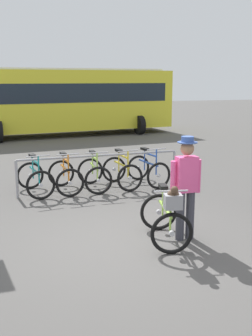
{
  "coord_description": "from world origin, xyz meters",
  "views": [
    {
      "loc": [
        -1.91,
        -5.98,
        2.61
      ],
      "look_at": [
        0.29,
        1.05,
        1.0
      ],
      "focal_mm": 43.57,
      "sensor_mm": 36.0,
      "label": 1
    }
  ],
  "objects_px": {
    "racked_bike_orange": "(65,176)",
    "bus_distant": "(66,98)",
    "racked_bike_yellow": "(122,172)",
    "featured_bicycle": "(167,215)",
    "racked_bike_lime": "(94,174)",
    "person_with_featured_bike": "(186,184)",
    "racked_bike_teal": "(35,179)",
    "racked_bike_blue": "(148,170)"
  },
  "relations": [
    {
      "from": "racked_bike_orange",
      "to": "featured_bicycle",
      "type": "xyz_separation_m",
      "value": [
        1.05,
        -3.63,
        0.12
      ]
    },
    {
      "from": "racked_bike_yellow",
      "to": "featured_bicycle",
      "type": "distance_m",
      "value": 3.68
    },
    {
      "from": "racked_bike_orange",
      "to": "person_with_featured_bike",
      "type": "bearing_deg",
      "value": -68.03
    },
    {
      "from": "racked_bike_orange",
      "to": "bus_distant",
      "type": "relative_size",
      "value": 0.11
    },
    {
      "from": "racked_bike_yellow",
      "to": "racked_bike_blue",
      "type": "distance_m",
      "value": 0.7
    },
    {
      "from": "racked_bike_teal",
      "to": "racked_bike_lime",
      "type": "bearing_deg",
      "value": 1.3
    },
    {
      "from": "racked_bike_blue",
      "to": "racked_bike_teal",
      "type": "bearing_deg",
      "value": -178.7
    },
    {
      "from": "racked_bike_teal",
      "to": "racked_bike_lime",
      "type": "relative_size",
      "value": 1.06
    },
    {
      "from": "racked_bike_lime",
      "to": "racked_bike_yellow",
      "type": "bearing_deg",
      "value": 1.3
    },
    {
      "from": "racked_bike_yellow",
      "to": "racked_bike_blue",
      "type": "relative_size",
      "value": 0.99
    },
    {
      "from": "racked_bike_lime",
      "to": "racked_bike_blue",
      "type": "bearing_deg",
      "value": 1.3
    },
    {
      "from": "racked_bike_teal",
      "to": "racked_bike_orange",
      "type": "relative_size",
      "value": 1.06
    },
    {
      "from": "racked_bike_teal",
      "to": "featured_bicycle",
      "type": "height_order",
      "value": "featured_bicycle"
    },
    {
      "from": "racked_bike_orange",
      "to": "racked_bike_lime",
      "type": "xyz_separation_m",
      "value": [
        0.7,
        0.02,
        -0.0
      ]
    },
    {
      "from": "featured_bicycle",
      "to": "racked_bike_lime",
      "type": "bearing_deg",
      "value": 95.41
    },
    {
      "from": "racked_bike_blue",
      "to": "featured_bicycle",
      "type": "bearing_deg",
      "value": -105.99
    },
    {
      "from": "racked_bike_lime",
      "to": "featured_bicycle",
      "type": "xyz_separation_m",
      "value": [
        0.35,
        -3.65,
        0.12
      ]
    },
    {
      "from": "racked_bike_orange",
      "to": "racked_bike_lime",
      "type": "height_order",
      "value": "same"
    },
    {
      "from": "racked_bike_lime",
      "to": "bus_distant",
      "type": "xyz_separation_m",
      "value": [
        0.97,
        9.98,
        1.37
      ]
    },
    {
      "from": "person_with_featured_bike",
      "to": "bus_distant",
      "type": "distance_m",
      "value": 13.54
    },
    {
      "from": "racked_bike_orange",
      "to": "racked_bike_yellow",
      "type": "height_order",
      "value": "same"
    },
    {
      "from": "person_with_featured_bike",
      "to": "racked_bike_orange",
      "type": "bearing_deg",
      "value": 111.97
    },
    {
      "from": "racked_bike_yellow",
      "to": "person_with_featured_bike",
      "type": "height_order",
      "value": "person_with_featured_bike"
    },
    {
      "from": "racked_bike_blue",
      "to": "person_with_featured_bike",
      "type": "distance_m",
      "value": 3.68
    },
    {
      "from": "racked_bike_orange",
      "to": "racked_bike_teal",
      "type": "bearing_deg",
      "value": -178.7
    },
    {
      "from": "featured_bicycle",
      "to": "person_with_featured_bike",
      "type": "xyz_separation_m",
      "value": [
        0.38,
        0.11,
        0.46
      ]
    },
    {
      "from": "racked_bike_yellow",
      "to": "bus_distant",
      "type": "bearing_deg",
      "value": 88.47
    },
    {
      "from": "racked_bike_blue",
      "to": "bus_distant",
      "type": "relative_size",
      "value": 0.12
    },
    {
      "from": "racked_bike_orange",
      "to": "bus_distant",
      "type": "bearing_deg",
      "value": 80.53
    },
    {
      "from": "racked_bike_yellow",
      "to": "racked_bike_blue",
      "type": "height_order",
      "value": "same"
    },
    {
      "from": "racked_bike_blue",
      "to": "racked_bike_lime",
      "type": "bearing_deg",
      "value": -178.7
    },
    {
      "from": "racked_bike_orange",
      "to": "racked_bike_blue",
      "type": "height_order",
      "value": "same"
    },
    {
      "from": "featured_bicycle",
      "to": "bus_distant",
      "type": "relative_size",
      "value": 0.12
    },
    {
      "from": "racked_bike_teal",
      "to": "featured_bicycle",
      "type": "bearing_deg",
      "value": -64.24
    },
    {
      "from": "racked_bike_orange",
      "to": "person_with_featured_bike",
      "type": "distance_m",
      "value": 3.84
    },
    {
      "from": "racked_bike_lime",
      "to": "featured_bicycle",
      "type": "height_order",
      "value": "featured_bicycle"
    },
    {
      "from": "racked_bike_orange",
      "to": "bus_distant",
      "type": "distance_m",
      "value": 10.23
    },
    {
      "from": "bus_distant",
      "to": "racked_bike_teal",
      "type": "bearing_deg",
      "value": -103.3
    },
    {
      "from": "racked_bike_teal",
      "to": "racked_bike_blue",
      "type": "xyz_separation_m",
      "value": [
        2.8,
        0.06,
        0.0
      ]
    },
    {
      "from": "racked_bike_lime",
      "to": "featured_bicycle",
      "type": "bearing_deg",
      "value": -84.59
    },
    {
      "from": "person_with_featured_bike",
      "to": "bus_distant",
      "type": "xyz_separation_m",
      "value": [
        0.25,
        13.52,
        0.79
      ]
    },
    {
      "from": "person_with_featured_bike",
      "to": "bus_distant",
      "type": "bearing_deg",
      "value": 88.96
    }
  ]
}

